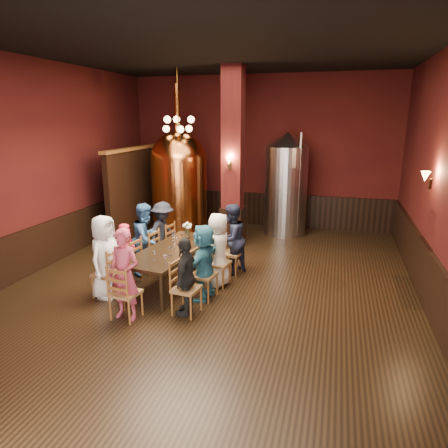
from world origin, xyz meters
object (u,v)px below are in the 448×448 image
(rose_vase, at_px, (187,228))
(person_1, at_px, (128,254))
(person_2, at_px, (146,238))
(person_0, at_px, (105,257))
(steel_vessel, at_px, (286,184))
(dining_table, at_px, (173,252))
(copper_kettle, at_px, (179,182))

(rose_vase, bearing_deg, person_1, -133.04)
(person_2, relative_size, rose_vase, 4.36)
(person_0, bearing_deg, person_2, -5.56)
(person_1, height_order, steel_vessel, steel_vessel)
(dining_table, bearing_deg, person_2, 158.78)
(person_1, bearing_deg, person_2, -12.85)
(person_2, bearing_deg, person_1, 176.08)
(person_0, xyz_separation_m, person_1, (0.09, 0.66, -0.16))
(steel_vessel, bearing_deg, copper_kettle, -163.03)
(person_1, bearing_deg, steel_vessel, -34.88)
(person_1, height_order, rose_vase, person_1)
(person_2, relative_size, steel_vessel, 0.53)
(person_0, bearing_deg, copper_kettle, 5.22)
(dining_table, relative_size, person_1, 2.00)
(person_0, bearing_deg, rose_vase, -29.25)
(person_1, height_order, person_2, person_2)
(copper_kettle, xyz_separation_m, rose_vase, (1.23, -2.64, -0.53))
(copper_kettle, bearing_deg, person_2, -82.09)
(person_2, xyz_separation_m, copper_kettle, (-0.41, 2.96, 0.74))
(person_0, relative_size, steel_vessel, 0.54)
(person_1, bearing_deg, copper_kettle, -0.08)
(person_2, xyz_separation_m, steel_vessel, (2.47, 3.83, 0.68))
(person_0, distance_m, copper_kettle, 4.34)
(person_2, xyz_separation_m, rose_vase, (0.82, 0.32, 0.21))
(rose_vase, bearing_deg, person_2, -158.86)
(dining_table, xyz_separation_m, person_1, (-0.89, -0.21, -0.06))
(copper_kettle, bearing_deg, rose_vase, -65.02)
(steel_vessel, distance_m, rose_vase, 3.92)
(person_0, height_order, person_1, person_0)
(steel_vessel, bearing_deg, person_0, -117.21)
(dining_table, distance_m, person_1, 0.91)
(copper_kettle, height_order, steel_vessel, copper_kettle)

